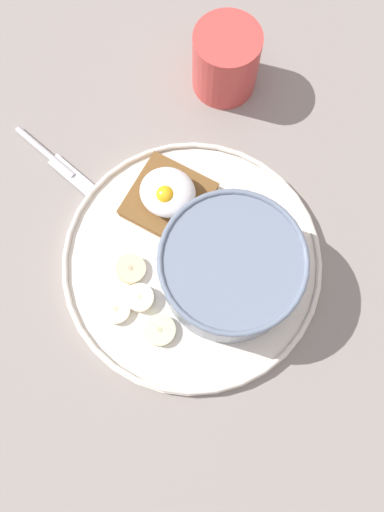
% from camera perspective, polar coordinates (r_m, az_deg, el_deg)
% --- Properties ---
extents(ground_plane, '(1.20, 1.20, 0.02)m').
position_cam_1_polar(ground_plane, '(0.57, -0.00, -1.06)').
color(ground_plane, gray).
rests_on(ground_plane, ground).
extents(plate, '(0.29, 0.29, 0.02)m').
position_cam_1_polar(plate, '(0.55, -0.00, -0.60)').
color(plate, silver).
rests_on(plate, ground_plane).
extents(oatmeal_bowl, '(0.15, 0.15, 0.07)m').
position_cam_1_polar(oatmeal_bowl, '(0.51, 4.58, -1.09)').
color(oatmeal_bowl, slate).
rests_on(oatmeal_bowl, plate).
extents(toast_slice, '(0.09, 0.09, 0.01)m').
position_cam_1_polar(toast_slice, '(0.56, -2.70, 6.45)').
color(toast_slice, brown).
rests_on(toast_slice, plate).
extents(poached_egg, '(0.06, 0.06, 0.03)m').
position_cam_1_polar(poached_egg, '(0.54, -2.83, 7.26)').
color(poached_egg, white).
rests_on(poached_egg, toast_slice).
extents(banana_slice_front, '(0.03, 0.03, 0.01)m').
position_cam_1_polar(banana_slice_front, '(0.54, -5.94, -4.76)').
color(banana_slice_front, beige).
rests_on(banana_slice_front, plate).
extents(banana_slice_left, '(0.04, 0.04, 0.01)m').
position_cam_1_polar(banana_slice_left, '(0.54, -7.03, -1.46)').
color(banana_slice_left, beige).
rests_on(banana_slice_left, plate).
extents(banana_slice_back, '(0.05, 0.04, 0.01)m').
position_cam_1_polar(banana_slice_back, '(0.53, -3.93, -8.34)').
color(banana_slice_back, beige).
rests_on(banana_slice_back, plate).
extents(banana_slice_right, '(0.04, 0.04, 0.01)m').
position_cam_1_polar(banana_slice_right, '(0.54, -8.69, -6.02)').
color(banana_slice_right, '#FAEABF').
rests_on(banana_slice_right, plate).
extents(coffee_mug, '(0.08, 0.08, 0.08)m').
position_cam_1_polar(coffee_mug, '(0.62, 3.88, 21.40)').
color(coffee_mug, '#D0433F').
rests_on(coffee_mug, ground_plane).
extents(knife, '(0.13, 0.05, 0.01)m').
position_cam_1_polar(knife, '(0.62, -15.34, 10.43)').
color(knife, silver).
rests_on(knife, ground_plane).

